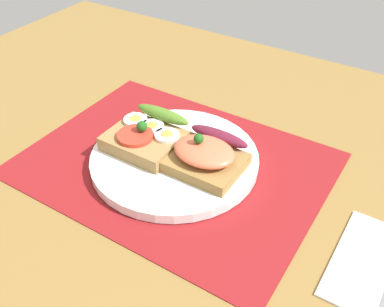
{
  "coord_description": "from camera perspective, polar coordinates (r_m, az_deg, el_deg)",
  "views": [
    {
      "loc": [
        29.12,
        -41.37,
        41.59
      ],
      "look_at": [
        3.0,
        0.0,
        3.26
      ],
      "focal_mm": 41.53,
      "sensor_mm": 36.0,
      "label": 1
    }
  ],
  "objects": [
    {
      "name": "placemat",
      "position": [
        0.65,
        -2.22,
        -1.28
      ],
      "size": [
        42.75,
        32.42,
        0.3
      ],
      "primitive_type": "cube",
      "color": "maroon",
      "rests_on": "ground_plane"
    },
    {
      "name": "plate",
      "position": [
        0.65,
        -2.24,
        -0.68
      ],
      "size": [
        24.46,
        24.46,
        1.46
      ],
      "primitive_type": "cylinder",
      "color": "white",
      "rests_on": "placemat"
    },
    {
      "name": "sandwich_salmon",
      "position": [
        0.61,
        1.61,
        -0.25
      ],
      "size": [
        10.79,
        9.96,
        5.2
      ],
      "color": "olive",
      "rests_on": "plate"
    },
    {
      "name": "sandwich_egg_tomato",
      "position": [
        0.66,
        -5.83,
        2.31
      ],
      "size": [
        10.56,
        10.22,
        4.34
      ],
      "color": "#9A7644",
      "rests_on": "plate"
    },
    {
      "name": "ground_plane",
      "position": [
        0.67,
        -2.19,
        -2.45
      ],
      "size": [
        120.0,
        90.0,
        3.2
      ],
      "primitive_type": "cube",
      "color": "olive"
    }
  ]
}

